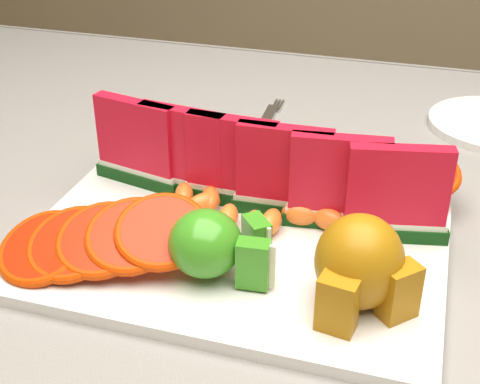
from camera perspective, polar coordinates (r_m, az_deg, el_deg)
table at (r=0.77m, az=6.79°, el=-8.63°), size 1.40×0.90×0.75m
tablecloth at (r=0.73m, az=7.08°, el=-4.81°), size 1.53×1.03×0.20m
platter at (r=0.66m, az=-0.26°, el=-4.06°), size 0.40×0.30×0.01m
apple_cluster at (r=0.58m, az=-2.25°, el=-4.51°), size 0.11×0.09×0.06m
pear_cluster at (r=0.56m, az=10.23°, el=-6.23°), size 0.10×0.10×0.08m
fork at (r=0.90m, az=1.97°, el=5.49°), size 0.02×0.20×0.00m
watermelon_row at (r=0.67m, az=1.50°, el=1.99°), size 0.39×0.07×0.10m
orange_fan_front at (r=0.62m, az=-11.67°, el=-3.98°), size 0.21×0.14×0.06m
orange_fan_back at (r=0.75m, az=4.29°, el=2.73°), size 0.38×0.11×0.05m
tangerine_segments at (r=0.67m, az=0.58°, el=-1.69°), size 0.19×0.07×0.02m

